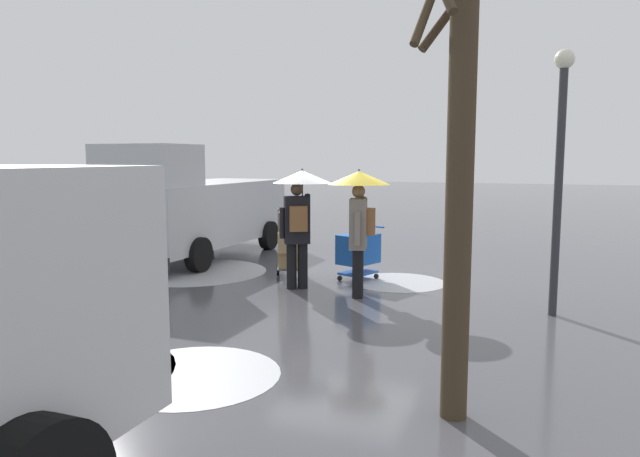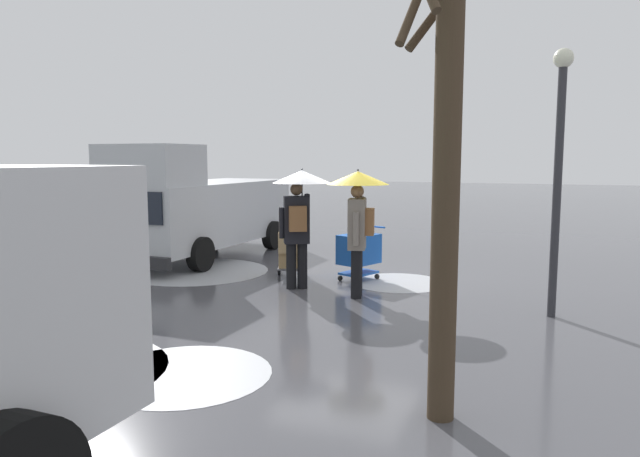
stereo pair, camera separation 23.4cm
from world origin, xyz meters
name	(u,v)px [view 2 (the right image)]	position (x,y,z in m)	size (l,w,h in m)	color
ground_plane	(347,280)	(0.00, 0.00, 0.00)	(90.00, 90.00, 0.00)	#4C4C51
slush_patch_near_cluster	(196,271)	(3.21, 0.28, 0.00)	(2.95, 2.95, 0.01)	#999BA0
slush_patch_under_van	(185,374)	(0.05, 5.25, 0.00)	(1.89, 1.89, 0.01)	silver
slush_patch_mid_street	(43,372)	(1.53, 5.78, 0.00)	(2.68, 2.68, 0.01)	silver
slush_patch_far_side	(399,282)	(-0.96, -0.18, 0.00)	(1.78, 1.78, 0.01)	#ADAFB5
cargo_van_parked_right	(197,208)	(4.07, -1.09, 1.18)	(2.25, 5.36, 2.60)	#B7BABF
shopping_cart_vendor	(359,251)	(-0.18, -0.13, 0.57)	(0.81, 0.96, 1.04)	#1951B2
hand_dolly_boxes	(290,240)	(1.11, 0.19, 0.75)	(0.74, 0.84, 1.32)	#515156
pedestrian_pink_side	(300,201)	(0.57, 0.96, 1.57)	(1.04, 1.04, 2.15)	black
pedestrian_black_side	(358,204)	(-0.57, 1.14, 1.57)	(1.04, 1.04, 2.15)	black
bare_tree_near	(444,193)	(-2.70, 5.29, 2.03)	(0.58, 0.89, 4.26)	#423323
street_lamp	(559,155)	(-3.63, 1.29, 2.37)	(0.28, 0.28, 3.86)	#2D2D33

